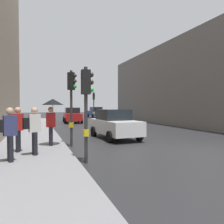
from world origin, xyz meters
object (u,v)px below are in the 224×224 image
(traffic_light_near_left, at_px, (87,97))
(pedestrian_in_red_jacket, at_px, (18,127))
(traffic_light_near_right, at_px, (72,94))
(pedestrian_with_grey_backpack, at_px, (9,131))
(pedestrian_with_umbrella, at_px, (52,109))
(pedestrian_with_black_backpack, at_px, (33,128))
(car_white_compact, at_px, (115,124))
(traffic_light_far_median, at_px, (94,101))
(car_blue_van, at_px, (96,112))
(car_red_sedan, at_px, (72,115))

(traffic_light_near_left, distance_m, pedestrian_in_red_jacket, 3.26)
(traffic_light_near_right, distance_m, pedestrian_with_grey_backpack, 4.04)
(pedestrian_with_umbrella, distance_m, pedestrian_with_black_backpack, 2.09)
(car_white_compact, height_order, pedestrian_in_red_jacket, pedestrian_in_red_jacket)
(traffic_light_near_left, distance_m, pedestrian_with_grey_backpack, 2.77)
(traffic_light_far_median, distance_m, pedestrian_with_umbrella, 18.13)
(traffic_light_near_right, relative_size, car_blue_van, 0.86)
(pedestrian_with_umbrella, bearing_deg, car_red_sedan, 77.68)
(traffic_light_near_right, distance_m, pedestrian_in_red_jacket, 3.00)
(pedestrian_with_black_backpack, distance_m, pedestrian_with_grey_backpack, 1.09)
(traffic_light_far_median, distance_m, pedestrian_with_black_backpack, 20.14)
(traffic_light_far_median, bearing_deg, traffic_light_near_left, -105.19)
(car_red_sedan, xyz_separation_m, pedestrian_in_red_jacket, (-4.74, -16.36, 0.25))
(traffic_light_far_median, relative_size, car_blue_van, 0.86)
(traffic_light_near_left, height_order, pedestrian_with_grey_backpack, traffic_light_near_left)
(traffic_light_near_left, xyz_separation_m, pedestrian_with_grey_backpack, (-2.50, 0.38, -1.13))
(car_white_compact, relative_size, pedestrian_with_grey_backpack, 2.44)
(traffic_light_far_median, xyz_separation_m, pedestrian_with_black_backpack, (-7.16, -18.77, -1.40))
(car_red_sedan, height_order, pedestrian_in_red_jacket, pedestrian_in_red_jacket)
(car_white_compact, distance_m, pedestrian_with_black_backpack, 6.04)
(car_blue_van, xyz_separation_m, pedestrian_with_umbrella, (-8.79, -25.21, 0.96))
(car_white_compact, distance_m, car_red_sedan, 13.27)
(car_blue_van, bearing_deg, pedestrian_with_umbrella, -109.23)
(car_white_compact, bearing_deg, traffic_light_near_right, -147.52)
(traffic_light_far_median, bearing_deg, car_white_compact, -99.74)
(traffic_light_near_left, bearing_deg, car_blue_van, 74.43)
(traffic_light_near_right, bearing_deg, pedestrian_with_black_backpack, -130.12)
(car_red_sedan, relative_size, pedestrian_with_umbrella, 2.01)
(car_red_sedan, distance_m, pedestrian_with_black_backpack, 17.66)
(pedestrian_in_red_jacket, bearing_deg, pedestrian_with_grey_backpack, -96.24)
(car_red_sedan, bearing_deg, pedestrian_with_umbrella, -102.32)
(traffic_light_near_right, xyz_separation_m, pedestrian_with_grey_backpack, (-2.50, -2.86, -1.38))
(pedestrian_with_umbrella, xyz_separation_m, pedestrian_with_black_backpack, (-0.81, -1.80, -0.68))
(traffic_light_near_left, height_order, car_blue_van, traffic_light_near_left)
(traffic_light_near_left, relative_size, pedestrian_with_grey_backpack, 1.87)
(traffic_light_far_median, height_order, traffic_light_near_right, traffic_light_far_median)
(traffic_light_near_left, relative_size, traffic_light_near_right, 0.90)
(traffic_light_near_right, height_order, pedestrian_with_umbrella, traffic_light_near_right)
(traffic_light_far_median, relative_size, car_red_sedan, 0.86)
(traffic_light_far_median, distance_m, car_white_compact, 15.18)
(car_blue_van, bearing_deg, traffic_light_near_right, -107.49)
(traffic_light_near_right, bearing_deg, traffic_light_far_median, 72.02)
(traffic_light_near_right, distance_m, pedestrian_with_umbrella, 1.20)
(car_white_compact, relative_size, car_red_sedan, 1.00)
(traffic_light_near_left, xyz_separation_m, pedestrian_in_red_jacket, (-2.33, 1.97, -1.16))
(pedestrian_with_black_backpack, distance_m, pedestrian_in_red_jacket, 0.98)
(traffic_light_near_left, relative_size, car_white_compact, 0.77)
(car_blue_van, distance_m, pedestrian_with_black_backpack, 28.67)
(traffic_light_near_left, distance_m, pedestrian_with_black_backpack, 2.39)
(traffic_light_near_left, distance_m, pedestrian_with_umbrella, 3.16)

